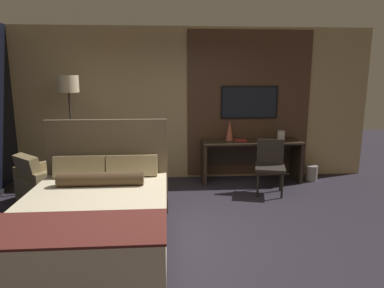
# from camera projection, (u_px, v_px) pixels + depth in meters

# --- Properties ---
(ground_plane) EXTENTS (16.00, 16.00, 0.00)m
(ground_plane) POSITION_uv_depth(u_px,v_px,m) (187.00, 239.00, 4.11)
(ground_plane) COLOR #28232D
(wall_back_tv_panel) EXTENTS (7.20, 0.09, 2.80)m
(wall_back_tv_panel) POSITION_uv_depth(u_px,v_px,m) (189.00, 105.00, 6.39)
(wall_back_tv_panel) COLOR tan
(wall_back_tv_panel) RESTS_ON ground_plane
(bed) EXTENTS (1.63, 2.19, 1.35)m
(bed) POSITION_uv_depth(u_px,v_px,m) (95.00, 219.00, 3.83)
(bed) COLOR #33281E
(bed) RESTS_ON ground_plane
(desk) EXTENTS (1.81, 0.57, 0.76)m
(desk) POSITION_uv_depth(u_px,v_px,m) (251.00, 153.00, 6.34)
(desk) COLOR #2D2319
(desk) RESTS_ON ground_plane
(tv) EXTENTS (1.07, 0.04, 0.60)m
(tv) POSITION_uv_depth(u_px,v_px,m) (249.00, 102.00, 6.38)
(tv) COLOR black
(desk_chair) EXTENTS (0.57, 0.57, 0.89)m
(desk_chair) POSITION_uv_depth(u_px,v_px,m) (270.00, 162.00, 5.68)
(desk_chair) COLOR #28231E
(desk_chair) RESTS_ON ground_plane
(armchair_by_window) EXTENTS (0.99, 0.99, 0.80)m
(armchair_by_window) POSITION_uv_depth(u_px,v_px,m) (46.00, 185.00, 5.27)
(armchair_by_window) COLOR olive
(armchair_by_window) RESTS_ON ground_plane
(floor_lamp) EXTENTS (0.34, 0.34, 1.94)m
(floor_lamp) POSITION_uv_depth(u_px,v_px,m) (69.00, 94.00, 5.64)
(floor_lamp) COLOR #282623
(floor_lamp) RESTS_ON ground_plane
(vase_tall) EXTENTS (0.14, 0.14, 0.38)m
(vase_tall) POSITION_uv_depth(u_px,v_px,m) (229.00, 130.00, 6.28)
(vase_tall) COLOR #B2563D
(vase_tall) RESTS_ON desk
(vase_short) EXTENTS (0.14, 0.14, 0.18)m
(vase_short) POSITION_uv_depth(u_px,v_px,m) (281.00, 136.00, 6.25)
(vase_short) COLOR silver
(vase_short) RESTS_ON desk
(book) EXTENTS (0.25, 0.20, 0.03)m
(book) POSITION_uv_depth(u_px,v_px,m) (241.00, 140.00, 6.23)
(book) COLOR maroon
(book) RESTS_ON desk
(waste_bin) EXTENTS (0.22, 0.22, 0.28)m
(waste_bin) POSITION_uv_depth(u_px,v_px,m) (311.00, 173.00, 6.41)
(waste_bin) COLOR gray
(waste_bin) RESTS_ON ground_plane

